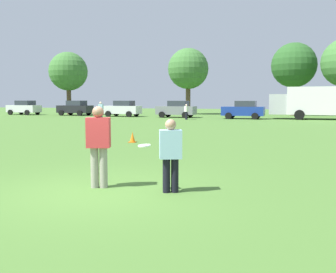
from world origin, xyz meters
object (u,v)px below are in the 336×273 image
(player_thrower, at_px, (99,142))
(parked_car_mid_left, at_px, (75,108))
(parked_car_mid_right, at_px, (177,109))
(parked_car_near_right, at_px, (244,110))
(parked_car_center, at_px, (123,108))
(box_truck, at_px, (317,102))
(player_defender, at_px, (171,152))
(bystander_far_jogger, at_px, (101,109))
(frisbee, at_px, (144,145))
(parked_car_near_left, at_px, (24,108))
(traffic_cone, at_px, (133,137))
(bystander_sideline_watcher, at_px, (186,111))

(player_thrower, distance_m, parked_car_mid_left, 39.64)
(parked_car_mid_right, height_order, parked_car_near_right, same)
(parked_car_center, relative_size, box_truck, 0.50)
(player_defender, distance_m, parked_car_mid_left, 40.49)
(player_thrower, xyz_separation_m, bystander_far_jogger, (-13.21, 26.91, -0.04))
(box_truck, bearing_deg, frisbee, -101.01)
(parked_car_mid_right, relative_size, box_truck, 0.50)
(parked_car_near_left, height_order, bystander_far_jogger, parked_car_near_left)
(parked_car_near_left, distance_m, box_truck, 35.04)
(traffic_cone, relative_size, box_truck, 0.06)
(frisbee, height_order, parked_car_near_left, parked_car_near_left)
(player_thrower, xyz_separation_m, parked_car_mid_right, (-6.87, 32.46, -0.10))
(traffic_cone, relative_size, parked_car_near_right, 0.11)
(player_thrower, bearing_deg, parked_car_near_right, 89.28)
(player_defender, height_order, parked_car_center, parked_car_center)
(parked_car_near_right, distance_m, bystander_far_jogger, 14.38)
(frisbee, distance_m, bystander_far_jogger, 30.51)
(player_defender, distance_m, parked_car_near_right, 31.55)
(bystander_far_jogger, bearing_deg, parked_car_mid_right, 41.18)
(parked_car_near_left, bearing_deg, box_truck, -2.99)
(parked_car_mid_left, bearing_deg, frisbee, -58.07)
(frisbee, relative_size, parked_car_mid_left, 0.06)
(parked_car_center, bearing_deg, bystander_far_jogger, -88.04)
(traffic_cone, distance_m, parked_car_near_left, 35.78)
(player_defender, xyz_separation_m, bystander_far_jogger, (-14.86, 26.89, 0.11))
(player_defender, height_order, bystander_sideline_watcher, player_defender)
(player_thrower, bearing_deg, traffic_cone, 106.82)
(player_thrower, xyz_separation_m, traffic_cone, (-2.59, 8.58, -0.79))
(parked_car_mid_left, bearing_deg, traffic_cone, -55.41)
(player_thrower, height_order, bystander_far_jogger, player_thrower)
(frisbee, bearing_deg, parked_car_mid_left, 121.93)
(frisbee, distance_m, parked_car_mid_right, 33.46)
(parked_car_mid_right, bearing_deg, player_thrower, -78.05)
(parked_car_near_left, bearing_deg, bystander_far_jogger, -26.77)
(player_defender, distance_m, parked_car_near_left, 44.96)
(parked_car_center, xyz_separation_m, parked_car_mid_right, (6.55, -0.48, 0.00))
(parked_car_mid_left, xyz_separation_m, parked_car_center, (6.78, -1.16, 0.00))
(player_thrower, relative_size, frisbee, 6.66)
(player_thrower, height_order, parked_car_center, parked_car_center)
(player_defender, xyz_separation_m, parked_car_near_left, (-29.24, 34.15, 0.06))
(bystander_far_jogger, bearing_deg, player_defender, -61.07)
(parked_car_near_left, height_order, parked_car_near_right, same)
(frisbee, height_order, parked_car_near_right, parked_car_near_right)
(player_defender, distance_m, traffic_cone, 9.57)
(parked_car_mid_left, xyz_separation_m, bystander_sideline_watcher, (15.38, -5.71, -0.06))
(player_thrower, height_order, parked_car_mid_right, parked_car_mid_right)
(traffic_cone, xyz_separation_m, parked_car_mid_right, (-4.28, 23.88, 0.69))
(player_thrower, bearing_deg, parked_car_center, 112.17)
(parked_car_mid_left, relative_size, parked_car_mid_right, 1.00)
(traffic_cone, xyz_separation_m, bystander_sideline_watcher, (-2.22, 19.82, 0.63))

